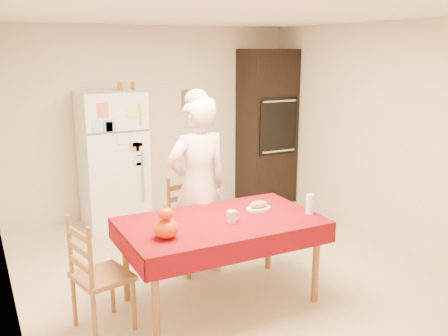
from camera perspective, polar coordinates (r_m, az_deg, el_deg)
floor at (r=5.19m, az=0.52°, el=-11.59°), size 4.50×4.50×0.00m
room_shell at (r=4.74m, az=0.56°, el=6.50°), size 4.02×4.52×2.51m
refrigerator at (r=6.38m, az=-12.59°, el=0.93°), size 0.75×0.74×1.70m
oven_cabinet at (r=7.27m, az=4.89°, el=4.72°), size 0.70×0.62×2.20m
dining_table at (r=4.34m, az=-0.40°, el=-6.82°), size 1.70×1.00×0.76m
chair_far at (r=5.09m, az=-3.92°, el=-5.94°), size 0.49×0.47×0.95m
chair_left at (r=4.08m, az=-14.60°, el=-11.41°), size 0.48×0.50×0.95m
seated_woman at (r=4.85m, az=-3.02°, el=-2.19°), size 0.67×0.46×1.78m
coffee_mug at (r=4.24m, az=0.87°, el=-5.57°), size 0.08×0.08×0.10m
pumpkin_lower at (r=3.92m, az=-6.64°, el=-6.89°), size 0.20×0.20×0.15m
pumpkin_upper at (r=3.88m, az=-6.69°, el=-5.19°), size 0.12×0.12×0.09m
wine_glass at (r=4.52m, az=9.78°, el=-4.07°), size 0.07×0.07×0.18m
bread_plate at (r=4.60m, az=3.95°, el=-4.63°), size 0.24×0.24×0.02m
bread_loaf at (r=4.59m, az=3.95°, el=-4.15°), size 0.18×0.10×0.06m
spice_jar_left at (r=6.34m, az=-11.85°, el=9.12°), size 0.05×0.05×0.10m
spice_jar_mid at (r=6.34m, az=-11.75°, el=9.13°), size 0.05×0.05×0.10m
spice_jar_right at (r=6.38m, az=-10.42°, el=9.22°), size 0.05×0.05×0.10m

